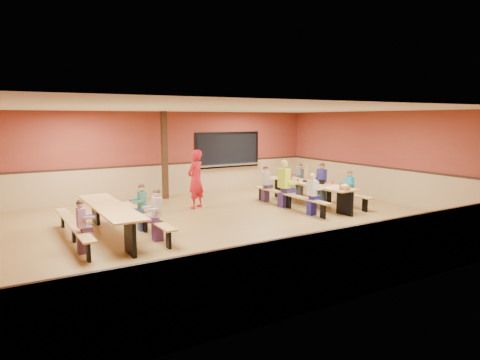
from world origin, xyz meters
TOP-DOWN VIEW (x-y plane):
  - ground at (0.00, 0.00)m, footprint 12.00×12.00m
  - room_envelope at (0.00, 0.00)m, footprint 12.04×10.04m
  - kitchen_pass_through at (2.60, 4.96)m, footprint 2.78×0.28m
  - structural_post at (-0.20, 4.40)m, footprint 0.18×0.18m
  - cafeteria_table_main at (3.29, 0.88)m, footprint 1.91×3.70m
  - cafeteria_table_second at (-3.08, 0.46)m, footprint 1.91×3.70m
  - seated_child_white_left at (2.47, -0.19)m, footprint 0.36×0.29m
  - seated_adult_yellow at (2.47, 1.14)m, footprint 0.49×0.40m
  - seated_child_grey_left at (2.47, 2.17)m, footprint 0.36×0.29m
  - seated_child_teal_right at (4.12, -0.02)m, footprint 0.34×0.28m
  - seated_child_navy_right at (4.12, 1.26)m, footprint 0.40×0.33m
  - seated_child_char_right at (4.12, 2.41)m, footprint 0.34×0.28m
  - seated_child_purple_sec at (-3.91, -0.50)m, footprint 0.32×0.26m
  - seated_child_green_sec at (-2.26, 0.64)m, footprint 0.34×0.28m
  - seated_child_tan_sec at (-2.26, -0.42)m, footprint 0.36×0.29m
  - standing_woman at (0.03, 2.41)m, footprint 0.79×0.70m
  - punch_pitcher at (3.24, 1.83)m, footprint 0.16×0.16m
  - chip_bowl at (3.24, -0.70)m, footprint 0.32×0.32m
  - napkin_dispenser at (3.42, 0.46)m, footprint 0.10×0.14m
  - condiment_mustard at (3.18, 0.50)m, footprint 0.06×0.06m
  - condiment_ketchup at (3.15, 0.72)m, footprint 0.06×0.06m
  - table_paddle at (3.23, 1.00)m, footprint 0.16×0.16m
  - place_settings at (3.29, 0.88)m, footprint 0.65×3.30m

SIDE VIEW (x-z plane):
  - ground at x=0.00m, z-range 0.00..0.00m
  - cafeteria_table_main at x=3.29m, z-range 0.16..0.90m
  - cafeteria_table_second at x=-3.08m, z-range 0.16..0.90m
  - seated_child_purple_sec at x=-3.91m, z-range 0.00..1.11m
  - seated_child_teal_right at x=4.12m, z-range 0.00..1.14m
  - seated_child_green_sec at x=-2.26m, z-range 0.00..1.15m
  - seated_child_char_right at x=4.12m, z-range 0.00..1.15m
  - seated_child_grey_left at x=2.47m, z-range 0.00..1.18m
  - seated_child_tan_sec at x=-2.26m, z-range 0.00..1.19m
  - seated_child_white_left at x=2.47m, z-range 0.00..1.19m
  - seated_child_navy_right at x=4.12m, z-range 0.00..1.28m
  - room_envelope at x=0.00m, z-range -0.82..2.20m
  - seated_adult_yellow at x=2.47m, z-range 0.00..1.45m
  - place_settings at x=3.29m, z-range 0.74..0.85m
  - napkin_dispenser at x=3.42m, z-range 0.74..0.87m
  - chip_bowl at x=3.24m, z-range 0.74..0.89m
  - condiment_mustard at x=3.18m, z-range 0.74..0.91m
  - condiment_ketchup at x=3.15m, z-range 0.74..0.91m
  - punch_pitcher at x=3.24m, z-range 0.74..0.96m
  - table_paddle at x=3.23m, z-range 0.60..1.16m
  - standing_woman at x=0.03m, z-range 0.00..1.81m
  - kitchen_pass_through at x=2.60m, z-range 0.80..2.18m
  - structural_post at x=-0.20m, z-range 0.00..3.00m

